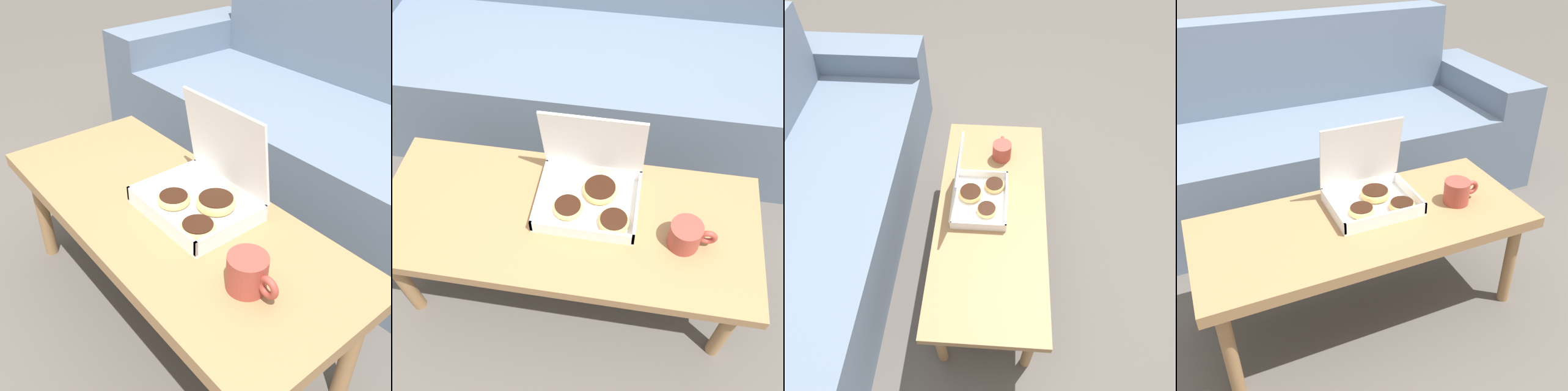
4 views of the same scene
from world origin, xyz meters
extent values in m
plane|color=#514C47|center=(0.00, 0.00, 0.00)|extent=(12.00, 12.00, 0.00)
cube|color=slate|center=(0.00, 0.65, 0.21)|extent=(1.88, 0.60, 0.42)
cube|color=slate|center=(0.00, 1.05, 0.43)|extent=(1.88, 0.20, 0.86)
cube|color=slate|center=(1.06, 0.75, 0.28)|extent=(0.24, 0.80, 0.56)
cube|color=#997047|center=(0.00, -0.12, 0.39)|extent=(1.14, 0.48, 0.04)
cylinder|color=#997047|center=(-0.51, -0.30, 0.18)|extent=(0.04, 0.04, 0.37)
cylinder|color=#997047|center=(0.51, -0.30, 0.18)|extent=(0.04, 0.04, 0.37)
cylinder|color=#997047|center=(-0.51, 0.06, 0.18)|extent=(0.04, 0.04, 0.37)
cylinder|color=#997047|center=(0.51, 0.06, 0.18)|extent=(0.04, 0.04, 0.37)
cube|color=white|center=(0.05, -0.07, 0.41)|extent=(0.30, 0.24, 0.01)
cube|color=white|center=(0.05, -0.18, 0.44)|extent=(0.30, 0.01, 0.04)
cube|color=white|center=(0.05, 0.05, 0.44)|extent=(0.30, 0.01, 0.04)
cube|color=white|center=(-0.09, -0.07, 0.44)|extent=(0.01, 0.24, 0.04)
cube|color=white|center=(0.20, -0.07, 0.44)|extent=(0.01, 0.24, 0.04)
cube|color=white|center=(0.05, 0.03, 0.58)|extent=(0.30, 0.05, 0.24)
torus|color=#E0B266|center=(0.00, -0.10, 0.43)|extent=(0.09, 0.09, 0.03)
cylinder|color=black|center=(0.00, -0.10, 0.44)|extent=(0.08, 0.08, 0.01)
torus|color=#E0B266|center=(0.09, -0.02, 0.43)|extent=(0.11, 0.11, 0.03)
cylinder|color=black|center=(0.09, -0.02, 0.44)|extent=(0.09, 0.09, 0.01)
torus|color=#E0B266|center=(0.14, -0.13, 0.43)|extent=(0.09, 0.09, 0.03)
cylinder|color=black|center=(0.14, -0.13, 0.44)|extent=(0.08, 0.08, 0.01)
cylinder|color=#993D33|center=(0.34, -0.16, 0.45)|extent=(0.09, 0.09, 0.09)
torus|color=#993D33|center=(0.40, -0.16, 0.46)|extent=(0.05, 0.02, 0.05)
camera|label=1|loc=(0.83, -0.69, 1.14)|focal=42.00mm
camera|label=2|loc=(0.18, -0.86, 1.54)|focal=42.00mm
camera|label=3|loc=(-0.98, -0.13, 1.79)|focal=35.00mm
camera|label=4|loc=(-0.49, -1.30, 1.31)|focal=42.00mm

